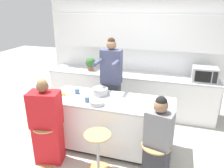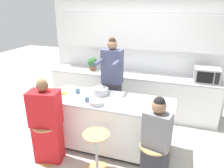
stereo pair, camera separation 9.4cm
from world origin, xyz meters
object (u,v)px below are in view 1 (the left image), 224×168
object	(u,v)px
person_cooking	(111,85)
coffee_cup_near	(77,91)
banana_bunch	(63,94)
potted_plant	(91,63)
person_wrapped_blanket	(47,125)
bar_stool_leftmost	(48,141)
cooking_pot	(100,91)
bar_stool_center	(98,150)
coffee_cup_far	(87,100)
kitchen_island	(111,123)
microwave	(204,74)
bar_stool_rightmost	(155,162)
fruit_bowl	(97,103)
person_seated_near	(157,147)

from	to	relation	value
person_cooking	coffee_cup_near	distance (m)	0.72
banana_bunch	potted_plant	distance (m)	1.53
person_wrapped_blanket	person_cooking	bearing A→B (deg)	52.36
bar_stool_leftmost	cooking_pot	bearing A→B (deg)	53.46
coffee_cup_near	bar_stool_center	bearing A→B (deg)	-48.34
cooking_pot	coffee_cup_far	world-z (taller)	cooking_pot
coffee_cup_near	coffee_cup_far	distance (m)	0.42
kitchen_island	potted_plant	distance (m)	1.86
coffee_cup_far	kitchen_island	bearing A→B (deg)	30.18
banana_bunch	microwave	size ratio (longest dim) A/B	0.29
bar_stool_leftmost	person_cooking	size ratio (longest dim) A/B	0.35
bar_stool_rightmost	coffee_cup_near	distance (m)	1.75
cooking_pot	coffee_cup_near	bearing A→B (deg)	-170.78
kitchen_island	person_cooking	world-z (taller)	person_cooking
person_cooking	coffee_cup_far	bearing A→B (deg)	-100.10
bar_stool_center	cooking_pot	distance (m)	1.02
bar_stool_leftmost	banana_bunch	xyz separation A→B (m)	(-0.01, 0.62, 0.56)
cooking_pot	fruit_bowl	distance (m)	0.41
person_seated_near	fruit_bowl	xyz separation A→B (m)	(-1.00, 0.39, 0.33)
kitchen_island	person_seated_near	xyz separation A→B (m)	(0.85, -0.65, 0.16)
person_wrapped_blanket	coffee_cup_near	bearing A→B (deg)	65.10
bar_stool_center	person_cooking	distance (m)	1.40
coffee_cup_far	bar_stool_rightmost	bearing A→B (deg)	-21.20
person_seated_near	microwave	distance (m)	2.24
person_cooking	person_seated_near	distance (m)	1.67
person_cooking	potted_plant	xyz separation A→B (m)	(-0.77, 0.83, 0.18)
kitchen_island	bar_stool_center	size ratio (longest dim) A/B	3.22
bar_stool_leftmost	bar_stool_center	world-z (taller)	same
cooking_pot	kitchen_island	bearing A→B (deg)	-32.45
bar_stool_center	person_wrapped_blanket	distance (m)	0.88
kitchen_island	coffee_cup_near	world-z (taller)	coffee_cup_near
bar_stool_center	cooking_pot	xyz separation A→B (m)	(-0.24, 0.79, 0.60)
bar_stool_leftmost	fruit_bowl	size ratio (longest dim) A/B	2.86
person_seated_near	kitchen_island	bearing A→B (deg)	156.80
cooking_pot	fruit_bowl	size ratio (longest dim) A/B	1.58
kitchen_island	coffee_cup_far	world-z (taller)	coffee_cup_far
person_seated_near	coffee_cup_near	bearing A→B (deg)	167.99
bar_stool_leftmost	bar_stool_rightmost	xyz separation A→B (m)	(1.67, 0.01, 0.00)
coffee_cup_far	person_cooking	bearing A→B (deg)	79.61
bar_stool_center	bar_stool_leftmost	bearing A→B (deg)	-178.62
microwave	coffee_cup_far	bearing A→B (deg)	-139.25
cooking_pot	coffee_cup_near	distance (m)	0.41
bar_stool_rightmost	bar_stool_center	bearing A→B (deg)	179.36
bar_stool_leftmost	potted_plant	world-z (taller)	potted_plant
banana_bunch	bar_stool_leftmost	bearing A→B (deg)	-88.91
kitchen_island	coffee_cup_near	size ratio (longest dim) A/B	19.04
person_seated_near	coffee_cup_near	xyz separation A→B (m)	(-1.50, 0.73, 0.33)
person_wrapped_blanket	cooking_pot	xyz separation A→B (m)	(0.59, 0.80, 0.31)
kitchen_island	person_wrapped_blanket	bearing A→B (deg)	-141.90
person_seated_near	fruit_bowl	distance (m)	1.13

